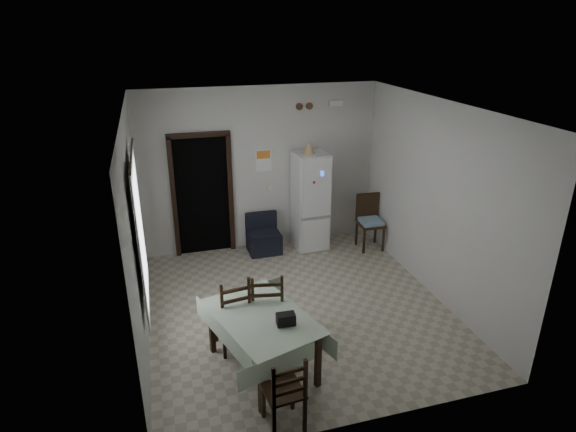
# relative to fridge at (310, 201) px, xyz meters

# --- Properties ---
(ground) EXTENTS (4.50, 4.50, 0.00)m
(ground) POSITION_rel_fridge_xyz_m (-0.83, -1.93, -0.89)
(ground) COLOR #A69E88
(ground) RESTS_ON ground
(ceiling) EXTENTS (4.20, 4.50, 0.02)m
(ceiling) POSITION_rel_fridge_xyz_m (-0.83, -1.93, 2.01)
(ceiling) COLOR white
(ceiling) RESTS_ON ground
(wall_back) EXTENTS (4.20, 0.02, 2.90)m
(wall_back) POSITION_rel_fridge_xyz_m (-0.83, 0.32, 0.56)
(wall_back) COLOR beige
(wall_back) RESTS_ON ground
(wall_front) EXTENTS (4.20, 0.02, 2.90)m
(wall_front) POSITION_rel_fridge_xyz_m (-0.83, -4.18, 0.56)
(wall_front) COLOR beige
(wall_front) RESTS_ON ground
(wall_left) EXTENTS (0.02, 4.50, 2.90)m
(wall_left) POSITION_rel_fridge_xyz_m (-2.93, -1.93, 0.56)
(wall_left) COLOR beige
(wall_left) RESTS_ON ground
(wall_right) EXTENTS (0.02, 4.50, 2.90)m
(wall_right) POSITION_rel_fridge_xyz_m (1.27, -1.93, 0.56)
(wall_right) COLOR beige
(wall_right) RESTS_ON ground
(doorway) EXTENTS (1.06, 0.52, 2.22)m
(doorway) POSITION_rel_fridge_xyz_m (-1.88, 0.52, 0.17)
(doorway) COLOR black
(doorway) RESTS_ON ground
(window_recess) EXTENTS (0.10, 1.20, 1.60)m
(window_recess) POSITION_rel_fridge_xyz_m (-2.98, -2.13, 0.66)
(window_recess) COLOR silver
(window_recess) RESTS_ON ground
(curtain) EXTENTS (0.02, 1.45, 1.85)m
(curtain) POSITION_rel_fridge_xyz_m (-2.87, -2.13, 0.66)
(curtain) COLOR silver
(curtain) RESTS_ON ground
(curtain_rod) EXTENTS (0.02, 1.60, 0.02)m
(curtain_rod) POSITION_rel_fridge_xyz_m (-2.86, -2.13, 1.61)
(curtain_rod) COLOR black
(curtain_rod) RESTS_ON ground
(calendar) EXTENTS (0.28, 0.02, 0.40)m
(calendar) POSITION_rel_fridge_xyz_m (-0.78, 0.31, 0.73)
(calendar) COLOR white
(calendar) RESTS_ON ground
(calendar_image) EXTENTS (0.24, 0.01, 0.14)m
(calendar_image) POSITION_rel_fridge_xyz_m (-0.78, 0.30, 0.83)
(calendar_image) COLOR orange
(calendar_image) RESTS_ON ground
(light_switch) EXTENTS (0.08, 0.02, 0.12)m
(light_switch) POSITION_rel_fridge_xyz_m (-0.68, 0.31, 0.21)
(light_switch) COLOR beige
(light_switch) RESTS_ON ground
(vent_left) EXTENTS (0.12, 0.03, 0.12)m
(vent_left) POSITION_rel_fridge_xyz_m (-0.13, 0.30, 1.63)
(vent_left) COLOR brown
(vent_left) RESTS_ON ground
(vent_right) EXTENTS (0.12, 0.03, 0.12)m
(vent_right) POSITION_rel_fridge_xyz_m (0.05, 0.30, 1.63)
(vent_right) COLOR brown
(vent_right) RESTS_ON ground
(emergency_light) EXTENTS (0.25, 0.07, 0.09)m
(emergency_light) POSITION_rel_fridge_xyz_m (0.52, 0.28, 1.66)
(emergency_light) COLOR white
(emergency_light) RESTS_ON ground
(fridge) EXTENTS (0.59, 0.59, 1.77)m
(fridge) POSITION_rel_fridge_xyz_m (0.00, 0.00, 0.00)
(fridge) COLOR silver
(fridge) RESTS_ON ground
(tan_cone) EXTENTS (0.25, 0.25, 0.20)m
(tan_cone) POSITION_rel_fridge_xyz_m (-0.06, -0.03, 0.98)
(tan_cone) COLOR tan
(tan_cone) RESTS_ON fridge
(navy_seat) EXTENTS (0.57, 0.55, 0.69)m
(navy_seat) POSITION_rel_fridge_xyz_m (-0.87, -0.00, -0.54)
(navy_seat) COLOR black
(navy_seat) RESTS_ON ground
(corner_chair) EXTENTS (0.45, 0.45, 1.00)m
(corner_chair) POSITION_rel_fridge_xyz_m (1.03, -0.39, -0.39)
(corner_chair) COLOR black
(corner_chair) RESTS_ON ground
(dining_table) EXTENTS (1.31, 1.63, 0.74)m
(dining_table) POSITION_rel_fridge_xyz_m (-1.61, -3.07, -0.52)
(dining_table) COLOR #ADC3A7
(dining_table) RESTS_ON ground
(black_bag) EXTENTS (0.21, 0.13, 0.14)m
(black_bag) POSITION_rel_fridge_xyz_m (-1.39, -3.30, -0.08)
(black_bag) COLOR black
(black_bag) RESTS_ON dining_table
(dining_chair_far_left) EXTENTS (0.50, 0.50, 1.04)m
(dining_chair_far_left) POSITION_rel_fridge_xyz_m (-1.86, -2.55, -0.37)
(dining_chair_far_left) COLOR black
(dining_chair_far_left) RESTS_ON ground
(dining_chair_far_right) EXTENTS (0.54, 0.54, 1.08)m
(dining_chair_far_right) POSITION_rel_fridge_xyz_m (-1.46, -2.59, -0.35)
(dining_chair_far_right) COLOR black
(dining_chair_far_right) RESTS_ON ground
(dining_chair_near_head) EXTENTS (0.42, 0.42, 0.90)m
(dining_chair_near_head) POSITION_rel_fridge_xyz_m (-1.60, -3.98, -0.44)
(dining_chair_near_head) COLOR black
(dining_chair_near_head) RESTS_ON ground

